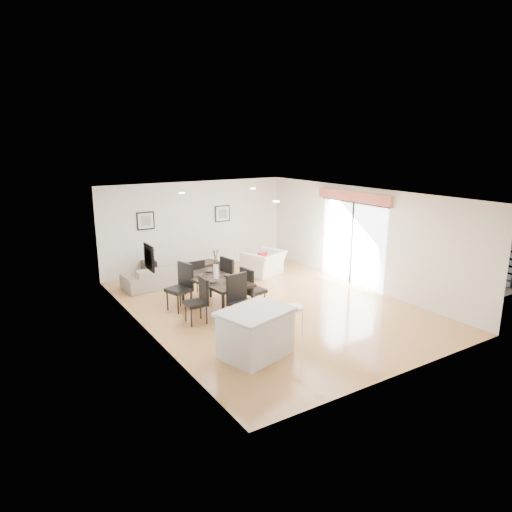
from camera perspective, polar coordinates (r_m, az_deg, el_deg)
ground at (r=11.13m, az=1.55°, el=-6.19°), size 8.00×8.00×0.00m
wall_back at (r=14.16m, az=-7.48°, el=3.79°), size 6.00×0.04×2.70m
wall_front at (r=7.87m, az=18.12°, el=-5.24°), size 6.00×0.04×2.70m
wall_left at (r=9.45m, az=-13.69°, el=-1.72°), size 0.04×8.00×2.70m
wall_right at (r=12.62m, az=13.00°, el=2.28°), size 0.04×8.00×2.70m
ceiling at (r=10.50m, az=1.65°, el=7.76°), size 6.00×8.00×0.02m
sofa at (r=12.77m, az=-11.71°, el=-2.35°), size 2.13×0.95×0.61m
armchair at (r=13.50m, az=0.96°, el=-0.90°), size 1.37×1.29×0.72m
courtyard_plant_a at (r=14.15m, az=22.29°, el=-1.30°), size 0.80×0.75×0.71m
courtyard_plant_b at (r=15.87m, az=16.08°, el=0.72°), size 0.42×0.42×0.66m
dining_table at (r=10.66m, az=-5.01°, el=-3.22°), size 1.13×1.95×0.77m
dining_chair_wnear at (r=10.03m, az=-7.09°, el=-5.23°), size 0.48×0.48×1.00m
dining_chair_wfar at (r=10.84m, az=-9.26°, el=-3.47°), size 0.62×0.62×1.11m
dining_chair_enear at (r=10.60m, az=-0.68°, el=-3.89°), size 0.52×0.52×1.05m
dining_chair_efar at (r=11.35m, az=-3.14°, el=-2.52°), size 0.57×0.57×1.10m
dining_chair_head at (r=9.72m, az=-1.97°, el=-5.24°), size 0.59×0.59×1.15m
dining_chair_foot at (r=11.70m, az=-7.59°, el=-2.52°), size 0.45×0.45×0.96m
vase at (r=10.56m, az=-5.05°, el=-1.43°), size 0.85×1.33×0.70m
coffee_table at (r=13.71m, az=-6.50°, el=-1.54°), size 0.99×0.72×0.36m
side_table at (r=13.52m, az=-13.22°, el=-1.68°), size 0.43×0.43×0.53m
table_lamp at (r=13.40m, az=-13.34°, el=0.33°), size 0.18×0.18×0.35m
cushion at (r=13.31m, az=0.84°, el=-0.22°), size 0.31×0.13×0.30m
kitchen_island at (r=8.49m, az=-0.09°, el=-9.58°), size 1.48×1.27×0.89m
bar_stool at (r=8.87m, az=4.77°, el=-6.95°), size 0.36×0.36×0.80m
framed_print_back_left at (r=13.50m, az=-13.64°, el=4.30°), size 0.52×0.04×0.52m
framed_print_back_right at (r=14.48m, az=-4.22°, el=5.31°), size 0.52×0.04×0.52m
framed_print_left_wall at (r=9.20m, az=-13.22°, el=-0.19°), size 0.04×0.52×0.52m
sliding_door at (r=12.74m, az=11.98°, el=3.89°), size 0.12×2.70×2.57m
courtyard at (r=15.59m, az=18.90°, el=2.51°), size 6.00×6.00×2.00m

